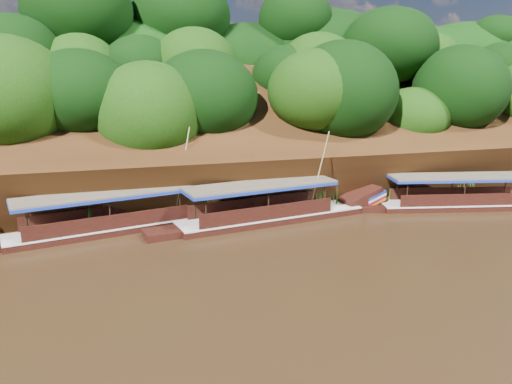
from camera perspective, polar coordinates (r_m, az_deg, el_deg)
ground at (r=25.11m, az=12.12°, el=-7.81°), size 160.00×160.00×0.00m
riverbank at (r=45.18m, az=-1.57°, el=4.63°), size 120.00×30.06×19.40m
boat_0 at (r=36.82m, az=24.01°, el=-0.91°), size 14.00×4.77×5.73m
boat_1 at (r=31.04m, az=3.01°, el=-2.21°), size 14.30×4.26×5.96m
boat_2 at (r=30.22m, az=-13.80°, el=-3.10°), size 14.98×5.11×6.22m
reeds at (r=32.14m, az=-0.15°, el=-0.98°), size 49.23×2.26×2.23m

